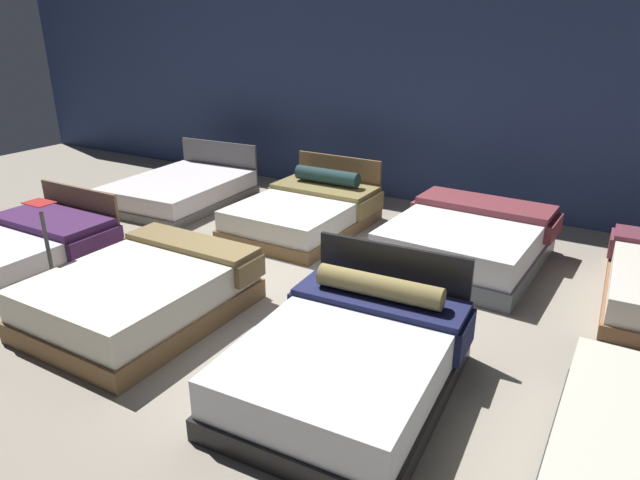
{
  "coord_description": "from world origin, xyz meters",
  "views": [
    {
      "loc": [
        2.75,
        -4.67,
        2.67
      ],
      "look_at": [
        0.04,
        -0.08,
        0.56
      ],
      "focal_mm": 31.23,
      "sensor_mm": 36.0,
      "label": 1
    }
  ],
  "objects_px": {
    "bed_2": "(349,360)",
    "bed_4": "(181,190)",
    "price_sign": "(50,262)",
    "bed_6": "(467,241)",
    "bed_5": "(306,211)",
    "bed_1": "(143,293)",
    "bed_0": "(13,250)"
  },
  "relations": [
    {
      "from": "bed_1",
      "to": "bed_5",
      "type": "relative_size",
      "value": 0.95
    },
    {
      "from": "bed_4",
      "to": "bed_6",
      "type": "bearing_deg",
      "value": -3.87
    },
    {
      "from": "bed_4",
      "to": "bed_6",
      "type": "xyz_separation_m",
      "value": [
        4.56,
        -0.04,
        0.07
      ]
    },
    {
      "from": "bed_0",
      "to": "bed_5",
      "type": "xyz_separation_m",
      "value": [
        2.25,
        2.81,
        0.04
      ]
    },
    {
      "from": "bed_2",
      "to": "price_sign",
      "type": "relative_size",
      "value": 1.96
    },
    {
      "from": "bed_4",
      "to": "bed_5",
      "type": "xyz_separation_m",
      "value": [
        2.32,
        -0.01,
        0.05
      ]
    },
    {
      "from": "bed_1",
      "to": "bed_5",
      "type": "xyz_separation_m",
      "value": [
        0.03,
        2.9,
        -0.01
      ]
    },
    {
      "from": "bed_2",
      "to": "bed_6",
      "type": "bearing_deg",
      "value": 85.85
    },
    {
      "from": "bed_6",
      "to": "price_sign",
      "type": "relative_size",
      "value": 1.97
    },
    {
      "from": "price_sign",
      "to": "bed_4",
      "type": "bearing_deg",
      "value": 110.9
    },
    {
      "from": "bed_2",
      "to": "bed_5",
      "type": "relative_size",
      "value": 0.99
    },
    {
      "from": "price_sign",
      "to": "bed_0",
      "type": "bearing_deg",
      "value": 167.17
    },
    {
      "from": "bed_1",
      "to": "bed_5",
      "type": "height_order",
      "value": "bed_5"
    },
    {
      "from": "price_sign",
      "to": "bed_2",
      "type": "bearing_deg",
      "value": 2.79
    },
    {
      "from": "bed_5",
      "to": "bed_1",
      "type": "bearing_deg",
      "value": -90.17
    },
    {
      "from": "bed_5",
      "to": "bed_6",
      "type": "bearing_deg",
      "value": -0.51
    },
    {
      "from": "bed_6",
      "to": "price_sign",
      "type": "bearing_deg",
      "value": -135.53
    },
    {
      "from": "bed_1",
      "to": "bed_2",
      "type": "xyz_separation_m",
      "value": [
        2.22,
        -0.0,
        0.01
      ]
    },
    {
      "from": "bed_1",
      "to": "bed_6",
      "type": "distance_m",
      "value": 3.65
    },
    {
      "from": "bed_0",
      "to": "bed_1",
      "type": "bearing_deg",
      "value": -2.56
    },
    {
      "from": "bed_0",
      "to": "bed_5",
      "type": "bearing_deg",
      "value": 50.98
    },
    {
      "from": "bed_6",
      "to": "bed_5",
      "type": "bearing_deg",
      "value": -178.23
    },
    {
      "from": "bed_5",
      "to": "price_sign",
      "type": "height_order",
      "value": "price_sign"
    },
    {
      "from": "bed_0",
      "to": "bed_6",
      "type": "height_order",
      "value": "bed_0"
    },
    {
      "from": "bed_4",
      "to": "bed_5",
      "type": "bearing_deg",
      "value": -3.53
    },
    {
      "from": "bed_1",
      "to": "bed_4",
      "type": "height_order",
      "value": "bed_4"
    },
    {
      "from": "bed_0",
      "to": "bed_4",
      "type": "xyz_separation_m",
      "value": [
        -0.07,
        2.82,
        -0.0
      ]
    },
    {
      "from": "bed_1",
      "to": "bed_2",
      "type": "relative_size",
      "value": 0.96
    },
    {
      "from": "bed_2",
      "to": "bed_4",
      "type": "relative_size",
      "value": 0.91
    },
    {
      "from": "bed_2",
      "to": "bed_4",
      "type": "distance_m",
      "value": 5.36
    },
    {
      "from": "bed_6",
      "to": "price_sign",
      "type": "distance_m",
      "value": 4.54
    },
    {
      "from": "bed_2",
      "to": "bed_4",
      "type": "height_order",
      "value": "bed_2"
    }
  ]
}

